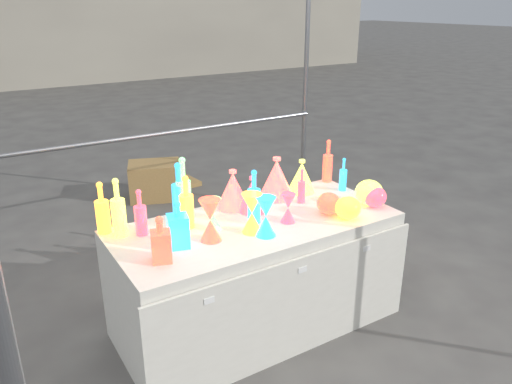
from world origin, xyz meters
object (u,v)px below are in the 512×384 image
hourglass_0 (210,220)px  lampshade_0 (233,189)px  globe_0 (348,209)px  display_table (257,275)px  cardboard_box_closed (155,180)px  bottle_0 (102,208)px

hourglass_0 → lampshade_0: (0.35, 0.36, 0.01)m
globe_0 → lampshade_0: size_ratio=0.62×
display_table → lampshade_0: (-0.01, 0.29, 0.51)m
display_table → cardboard_box_closed: (0.27, 2.55, -0.17)m
display_table → lampshade_0: lampshade_0 is taller
globe_0 → cardboard_box_closed: bearing=95.1°
display_table → bottle_0: size_ratio=5.75×
bottle_0 → hourglass_0: bearing=-41.1°
display_table → lampshade_0: bearing=91.1°
bottle_0 → lampshade_0: 0.85m
bottle_0 → globe_0: size_ratio=1.96×
bottle_0 → cardboard_box_closed: bearing=62.9°
bottle_0 → hourglass_0: bottle_0 is taller
display_table → cardboard_box_closed: 2.57m
hourglass_0 → display_table: bearing=11.1°
display_table → bottle_0: bearing=157.1°
display_table → bottle_0: (-0.85, 0.36, 0.54)m
cardboard_box_closed → hourglass_0: hourglass_0 is taller
display_table → lampshade_0: 0.58m
cardboard_box_closed → globe_0: 2.89m
hourglass_0 → globe_0: 0.90m
display_table → cardboard_box_closed: bearing=83.9°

